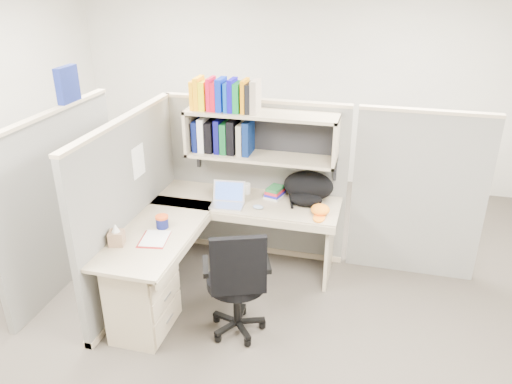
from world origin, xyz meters
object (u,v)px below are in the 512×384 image
(desk, at_px, (173,269))
(laptop, at_px, (227,195))
(task_chair, at_px, (237,298))
(snack_canister, at_px, (162,222))
(backpack, at_px, (307,188))

(desk, distance_m, laptop, 0.84)
(task_chair, bearing_deg, snack_canister, 157.69)
(laptop, height_order, task_chair, task_chair)
(backpack, height_order, task_chair, backpack)
(snack_canister, relative_size, task_chair, 0.11)
(snack_canister, distance_m, task_chair, 0.92)
(laptop, xyz_separation_m, backpack, (0.70, 0.27, 0.03))
(laptop, xyz_separation_m, task_chair, (0.34, -0.84, -0.48))
(snack_canister, xyz_separation_m, task_chair, (0.75, -0.31, -0.43))
(backpack, relative_size, task_chair, 0.47)
(laptop, relative_size, task_chair, 0.30)
(task_chair, bearing_deg, laptop, 112.14)
(laptop, relative_size, backpack, 0.64)
(desk, relative_size, laptop, 5.83)
(desk, distance_m, task_chair, 0.62)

